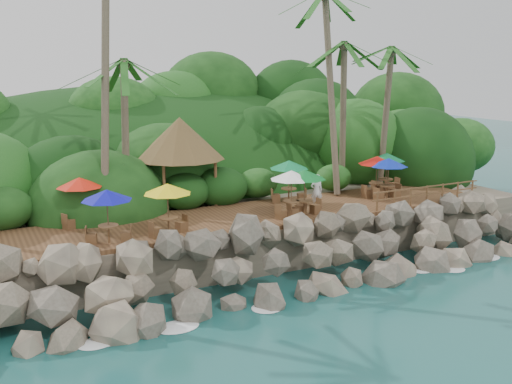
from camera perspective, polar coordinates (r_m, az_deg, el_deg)
name	(u,v)px	position (r m, az deg, el deg)	size (l,w,h in m)	color
ground	(321,298)	(25.25, 6.28, -10.21)	(140.00, 140.00, 0.00)	#19514F
land_base	(187,198)	(38.67, -6.73, -0.55)	(32.00, 25.20, 2.10)	gray
jungle_hill	(153,191)	(45.85, -9.95, 0.06)	(44.80, 28.00, 15.40)	#143811
seawall	(297,259)	(26.43, 3.96, -6.45)	(29.00, 4.00, 2.30)	gray
terrace	(256,215)	(29.48, 0.00, -2.28)	(26.00, 5.00, 0.20)	brown
jungle_foliage	(193,217)	(38.01, -6.16, -2.39)	(44.00, 16.00, 12.00)	#143811
foam_line	(317,295)	(25.47, 5.91, -9.92)	(25.20, 0.80, 0.06)	white
palms	(223,7)	(30.92, -3.24, 17.43)	(29.54, 6.99, 14.91)	brown
palapa	(180,138)	(31.28, -7.37, 5.18)	(4.72, 4.72, 4.60)	brown
dining_clusters	(277,175)	(29.35, 2.04, 1.65)	(19.34, 5.31, 2.29)	brown
railing	(427,193)	(32.53, 16.23, -0.10)	(7.20, 0.10, 1.00)	brown
waiter	(317,191)	(30.64, 5.88, 0.10)	(0.64, 0.42, 1.75)	silver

